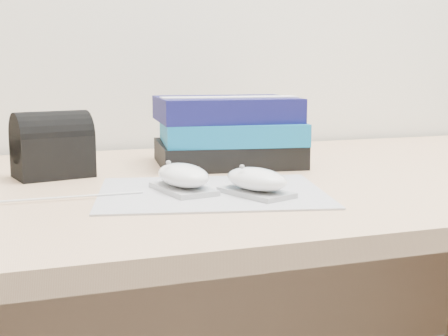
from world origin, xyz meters
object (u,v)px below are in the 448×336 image
object	(u,v)px
mouse_rear	(183,178)
desk	(227,294)
mouse_front	(256,181)
book_stack	(228,131)
pouch	(52,145)

from	to	relation	value
mouse_rear	desk	bearing A→B (deg)	53.01
mouse_front	book_stack	world-z (taller)	book_stack
pouch	mouse_front	bearing A→B (deg)	-45.19
mouse_rear	pouch	xyz separation A→B (m)	(-0.17, 0.21, 0.03)
mouse_rear	book_stack	world-z (taller)	book_stack
pouch	mouse_rear	bearing A→B (deg)	-50.25
mouse_rear	mouse_front	world-z (taller)	mouse_rear
desk	pouch	world-z (taller)	pouch
mouse_rear	pouch	world-z (taller)	pouch
desk	mouse_rear	size ratio (longest dim) A/B	12.98
desk	mouse_rear	world-z (taller)	mouse_rear
desk	book_stack	bearing A→B (deg)	68.90
mouse_rear	mouse_front	distance (m)	0.11
book_stack	mouse_front	bearing A→B (deg)	-101.90
book_stack	desk	bearing A→B (deg)	-111.10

